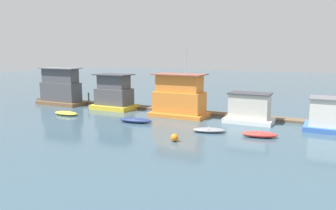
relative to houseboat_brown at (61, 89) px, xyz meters
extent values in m
plane|color=#385160|center=(18.47, 0.00, -2.40)|extent=(200.00, 200.00, 0.00)
cube|color=brown|center=(18.47, 2.52, -2.25)|extent=(51.00, 1.82, 0.30)
cube|color=brown|center=(0.00, 0.00, -2.15)|extent=(7.29, 3.30, 0.50)
cube|color=#4C4C51|center=(0.00, 0.00, -0.50)|extent=(6.24, 2.25, 2.78)
cube|color=#4C4C51|center=(0.00, 0.00, 1.92)|extent=(5.74, 1.74, 2.07)
cube|color=slate|center=(0.00, 0.00, 3.01)|extent=(6.54, 2.55, 0.12)
cube|color=gold|center=(9.47, 0.35, -2.10)|extent=(5.75, 3.92, 0.61)
cube|color=#4C4C51|center=(9.47, 0.35, -0.69)|extent=(4.72, 2.88, 2.21)
cube|color=#4C4C51|center=(9.47, 0.35, 1.35)|extent=(4.07, 2.24, 1.87)
cube|color=#38383D|center=(9.47, 0.35, 2.35)|extent=(5.02, 3.18, 0.12)
cube|color=orange|center=(19.65, -0.26, -2.16)|extent=(6.89, 3.90, 0.47)
cube|color=orange|center=(19.65, -0.26, -0.66)|extent=(5.99, 3.00, 2.53)
cube|color=orange|center=(19.65, -0.26, 1.64)|extent=(5.39, 2.40, 2.07)
cube|color=brown|center=(19.65, -0.26, 2.73)|extent=(6.29, 3.30, 0.12)
cylinder|color=#B2B2B7|center=(20.43, -0.26, 4.34)|extent=(0.12, 0.12, 3.10)
cube|color=white|center=(28.14, 0.07, -2.16)|extent=(5.29, 3.53, 0.49)
cube|color=beige|center=(28.14, 0.07, -0.56)|extent=(4.25, 2.49, 2.71)
cube|color=#38383D|center=(28.14, 0.07, 0.85)|extent=(4.55, 2.79, 0.12)
cube|color=#3866B7|center=(36.49, -0.20, -2.14)|extent=(5.20, 4.13, 0.51)
cube|color=silver|center=(36.49, -0.20, -0.54)|extent=(4.18, 3.10, 2.69)
cube|color=slate|center=(36.49, -0.20, 0.86)|extent=(4.48, 3.40, 0.12)
ellipsoid|color=yellow|center=(6.72, -6.04, -2.17)|extent=(3.45, 1.48, 0.46)
cube|color=#997F60|center=(6.72, -6.04, -2.01)|extent=(0.16, 1.23, 0.08)
ellipsoid|color=navy|center=(16.87, -5.87, -2.13)|extent=(4.00, 1.80, 0.54)
cube|color=#997F60|center=(16.87, -5.87, -1.94)|extent=(0.30, 1.12, 0.08)
ellipsoid|color=gray|center=(25.70, -6.33, -2.19)|extent=(3.51, 2.41, 0.42)
cube|color=#997F60|center=(25.70, -6.33, -2.04)|extent=(0.55, 1.17, 0.08)
ellipsoid|color=red|center=(30.51, -6.07, -2.13)|extent=(3.44, 1.95, 0.53)
cube|color=#997F60|center=(30.51, -6.07, -1.95)|extent=(0.38, 1.15, 0.08)
cylinder|color=brown|center=(26.94, 1.36, -1.58)|extent=(0.25, 0.25, 1.64)
cylinder|color=#846B4C|center=(16.64, 1.36, -1.78)|extent=(0.28, 0.28, 1.23)
cylinder|color=brown|center=(4.11, 1.36, -1.48)|extent=(0.24, 0.24, 1.84)
sphere|color=orange|center=(24.13, -10.93, -2.05)|extent=(0.69, 0.69, 0.69)
camera|label=1|loc=(36.21, -36.17, 5.40)|focal=35.00mm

